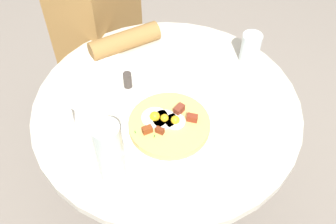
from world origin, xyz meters
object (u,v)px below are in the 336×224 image
Objects in this scene: knife at (101,66)px; breakfast_pizza at (169,124)px; pizza_plate at (169,128)px; person_seated at (104,54)px; water_glass at (250,48)px; pepper_shaker at (128,80)px; fork at (109,61)px; dining_table at (167,137)px; bread_plate at (193,67)px; water_bottle at (110,152)px; salt_shaker at (69,118)px.

breakfast_pizza is at bearing 170.73° from knife.
pizza_plate is 0.02m from breakfast_pizza.
water_glass is (-0.07, -0.65, 0.30)m from person_seated.
breakfast_pizza is 4.30× the size of pepper_shaker.
water_glass is at bearing -96.51° from person_seated.
person_seated is 0.41m from fork.
pizza_plate is at bearing 165.26° from fork.
bread_plate reaches higher than dining_table.
knife reaches higher than dining_table.
breakfast_pizza is at bearing -22.90° from water_bottle.
water_glass is at bearing -20.15° from breakfast_pizza.
bread_plate is at bearing -7.58° from water_bottle.
breakfast_pizza is 0.42m from water_glass.
pizza_plate reaches higher than bread_plate.
fork is (0.20, 0.31, 0.00)m from pizza_plate.
knife is (-0.03, 0.01, 0.00)m from fork.
water_glass reaches higher than knife.
fork is (0.20, 0.31, -0.02)m from breakfast_pizza.
salt_shaker is (-0.49, 0.44, -0.03)m from water_glass.
fork is at bearing 56.67° from pizza_plate.
pepper_shaker is at bearing 18.59° from water_bottle.
pizza_plate is 1.60× the size of knife.
breakfast_pizza is (-0.47, -0.50, 0.27)m from person_seated.
fork is at bearing -90.00° from knife.
dining_table is 0.43m from water_glass.
fork is (-0.08, 0.29, 0.00)m from bread_plate.
water_bottle is at bearing 158.91° from water_glass.
dining_table is 3.51× the size of breakfast_pizza.
bread_plate is (0.19, -0.02, 0.18)m from dining_table.
dining_table is at bearing -7.90° from water_bottle.
person_seated reaches higher than salt_shaker.
fork is (-0.27, -0.19, 0.25)m from person_seated.
water_glass is (0.40, -0.15, 0.03)m from breakfast_pizza.
person_seated is at bearing 31.75° from water_bottle.
knife is (0.17, 0.32, 0.00)m from pizza_plate.
fork is at bearing 53.98° from pepper_shaker.
knife is 0.88× the size of water_bottle.
water_glass is at bearing -21.09° from water_bottle.
bread_plate is 0.32m from knife.
pepper_shaker reaches higher than dining_table.
water_bottle reaches higher than salt_shaker.
pizza_plate is 0.37m from fork.
person_seated reaches higher than knife.
breakfast_pizza is 5.03× the size of salt_shaker.
fork is at bearing 3.14° from salt_shaker.
water_bottle is at bearing 137.38° from fork.
dining_table is 0.26m from bread_plate.
person_seated is 4.66× the size of breakfast_pizza.
dining_table is at bearing 148.00° from water_glass.
water_glass reaches higher than pizza_plate.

